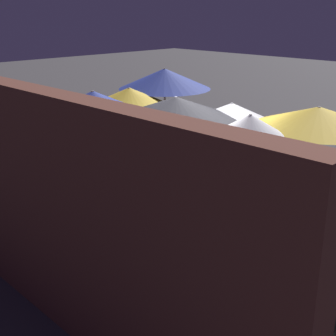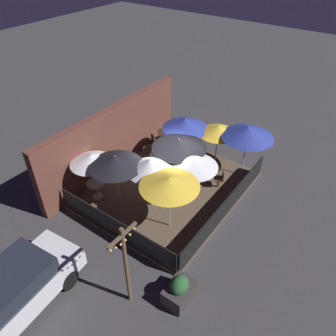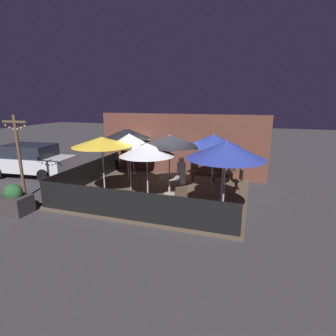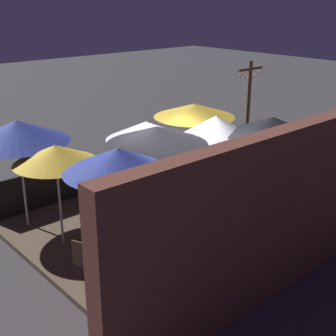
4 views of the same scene
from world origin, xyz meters
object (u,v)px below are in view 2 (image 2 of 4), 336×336
Objects in this scene: patron_0 at (154,162)px; planter_box at (179,291)px; patio_umbrella_0 at (91,159)px; parked_car_0 at (14,291)px; patio_chair_3 at (160,145)px; patio_umbrella_8 at (248,132)px; patio_umbrella_4 at (218,130)px; patio_umbrella_1 at (179,143)px; patio_chair_0 at (148,154)px; light_post at (126,263)px; patio_umbrella_7 at (115,161)px; patio_umbrella_5 at (185,124)px; patio_umbrella_3 at (169,182)px; patio_chair_1 at (220,178)px; patio_umbrella_2 at (193,162)px; patio_chair_4 at (162,136)px; dining_table_0 at (96,186)px; patio_chair_2 at (190,141)px; dining_table_1 at (178,174)px; patio_umbrella_6 at (150,165)px.

patron_0 is 6.46m from planter_box.
patron_0 is at bearing -18.44° from patio_umbrella_0.
patio_chair_3 is at bearing 3.81° from parked_car_0.
patio_umbrella_4 is at bearing 98.46° from patio_umbrella_8.
patio_chair_0 is at bearing 76.44° from patio_umbrella_1.
patio_umbrella_4 is at bearing 9.08° from light_post.
patio_umbrella_7 reaches higher than planter_box.
patio_umbrella_5 is at bearing 20.31° from light_post.
patio_umbrella_7 is 5.37m from parked_car_0.
patio_chair_1 is at bearing -8.39° from patio_umbrella_3.
planter_box is (-2.27, -1.99, -1.83)m from patio_umbrella_3.
patio_umbrella_1 is 0.73× the size of light_post.
patio_chair_0 is 7.20m from light_post.
patio_umbrella_2 is at bearing -49.84° from patio_umbrella_7.
patio_chair_1 is at bearing 23.64° from patio_chair_4.
patio_chair_3 is (-0.07, 1.42, -1.63)m from patio_umbrella_5.
patio_umbrella_3 is at bearing 13.28° from light_post.
dining_table_0 is 3.18m from patio_chair_0.
dining_table_0 is (-0.24, 1.08, -1.60)m from patio_umbrella_7.
patio_chair_0 is at bearing 45.94° from planter_box.
patio_chair_0 is 2.31m from patio_chair_2.
dining_table_1 is 0.86× the size of patio_chair_0.
patio_umbrella_5 is at bearing 111.80° from patio_umbrella_4.
patio_umbrella_0 is at bearing 112.47° from patio_umbrella_6.
patio_umbrella_5 is 7.39m from planter_box.
patio_umbrella_6 is at bearing 152.81° from patio_umbrella_8.
patio_umbrella_2 is 4.80m from planter_box.
patio_umbrella_4 is 2.82× the size of dining_table_0.
parked_car_0 is at bearing -38.65° from patio_chair_4.
patio_umbrella_4 reaches higher than dining_table_1.
dining_table_1 is 3.28m from patio_chair_4.
dining_table_0 is 0.84× the size of patio_chair_4.
patio_umbrella_0 is at bearing 159.07° from patio_umbrella_5.
patio_chair_0 is 0.99m from patio_chair_3.
patio_umbrella_8 is 7.73m from light_post.
patio_umbrella_4 reaches higher than patio_chair_1.
patio_chair_2 reaches higher than dining_table_0.
patio_umbrella_8 is (4.96, -4.29, 0.30)m from patio_umbrella_0.
patio_umbrella_1 is 3.87m from dining_table_0.
patio_umbrella_3 is at bearing 1.91° from patio_chair_2.
patio_umbrella_0 is 5.32m from parked_car_0.
light_post is 0.74× the size of parked_car_0.
patio_chair_0 is at bearing 49.26° from patio_umbrella_3.
patio_umbrella_1 reaches higher than patio_chair_2.
planter_box is (-4.61, -4.52, -0.23)m from patron_0.
planter_box is (-5.01, -5.18, -0.19)m from patio_chair_0.
patio_umbrella_5 is 2.88m from patio_chair_1.
planter_box is (-4.51, -3.11, -0.23)m from dining_table_1.
patio_umbrella_8 reaches higher than patio_umbrella_0.
patio_chair_2 is at bearing 20.07° from light_post.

